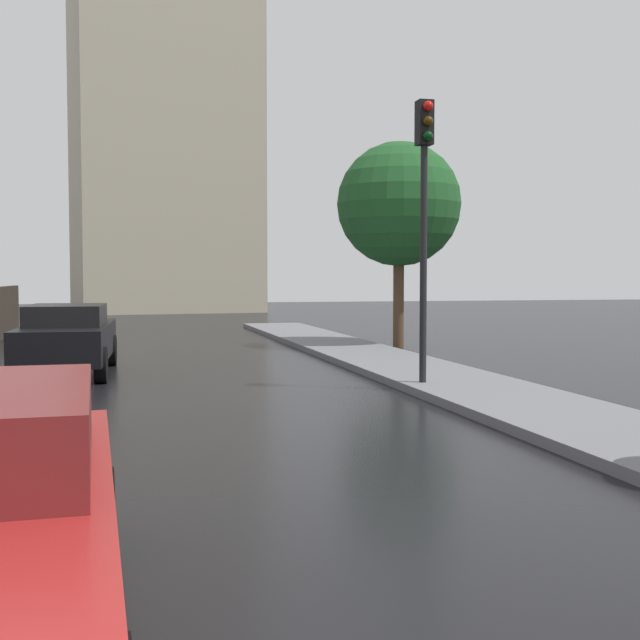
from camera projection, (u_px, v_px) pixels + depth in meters
The scene contains 4 objects.
car_black_near_kerb at pixel (68, 337), 16.38m from camera, with size 1.89×4.62×1.40m.
traffic_light at pixel (424, 190), 13.95m from camera, with size 0.26×0.39×4.79m.
street_tree_near at pixel (399, 205), 22.36m from camera, with size 3.38×3.38×5.61m.
distant_tower at pixel (161, 16), 46.19m from camera, with size 10.65×10.38×36.14m.
Camera 1 is at (-0.68, -1.55, 1.96)m, focal length 46.19 mm.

